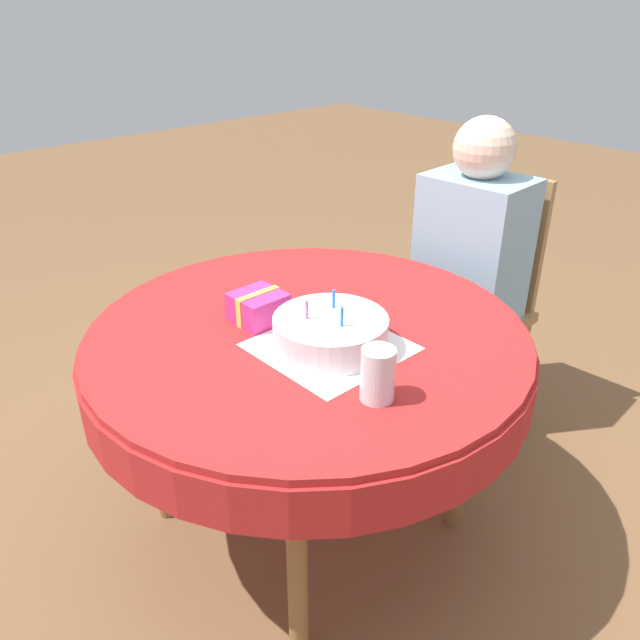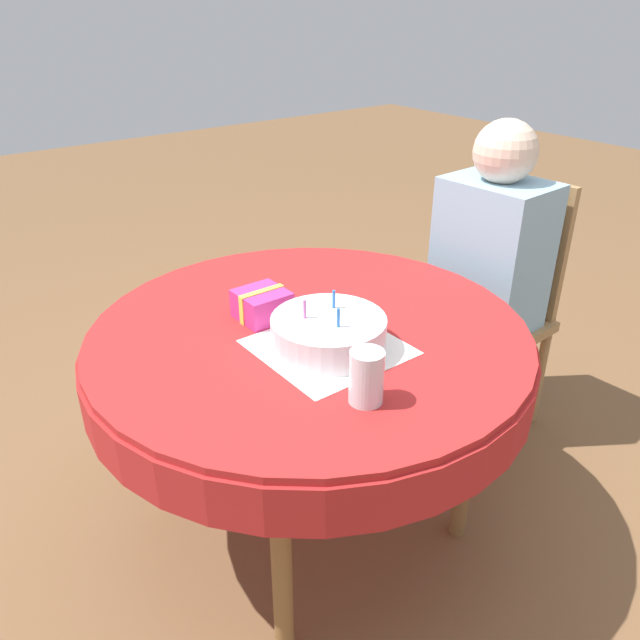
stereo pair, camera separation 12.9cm
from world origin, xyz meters
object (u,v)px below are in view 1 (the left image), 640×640
(drinking_glass, at_px, (378,374))
(gift_box, at_px, (258,307))
(birthday_cake, at_px, (330,332))
(chair, at_px, (477,294))
(person, at_px, (469,251))

(drinking_glass, relative_size, gift_box, 0.93)
(birthday_cake, bearing_deg, drinking_glass, -18.75)
(drinking_glass, height_order, gift_box, drinking_glass)
(drinking_glass, bearing_deg, birthday_cake, 161.25)
(gift_box, bearing_deg, birthday_cake, 10.24)
(chair, xyz_separation_m, gift_box, (-0.07, -0.97, 0.25))
(chair, xyz_separation_m, person, (0.00, -0.10, 0.20))
(birthday_cake, xyz_separation_m, drinking_glass, (0.24, -0.08, 0.02))
(person, height_order, drinking_glass, person)
(chair, xyz_separation_m, drinking_glass, (0.40, -1.01, 0.27))
(birthday_cake, distance_m, drinking_glass, 0.25)
(drinking_glass, xyz_separation_m, gift_box, (-0.48, 0.04, -0.02))
(chair, relative_size, person, 0.81)
(birthday_cake, bearing_deg, chair, 100.24)
(gift_box, bearing_deg, chair, 85.59)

